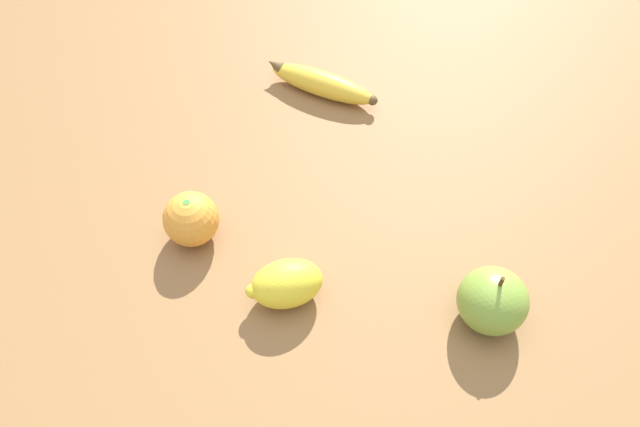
{
  "coord_description": "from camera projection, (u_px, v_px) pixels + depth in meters",
  "views": [
    {
      "loc": [
        -0.49,
        0.12,
        0.64
      ],
      "look_at": [
        -0.06,
        -0.01,
        0.03
      ],
      "focal_mm": 35.0,
      "sensor_mm": 36.0,
      "label": 1
    }
  ],
  "objects": [
    {
      "name": "ground_plane",
      "position": [
        296.0,
        191.0,
        0.82
      ],
      "size": [
        3.0,
        3.0,
        0.0
      ],
      "primitive_type": "plane",
      "color": "olive"
    },
    {
      "name": "banana",
      "position": [
        321.0,
        83.0,
        0.91
      ],
      "size": [
        0.14,
        0.15,
        0.04
      ],
      "rotation": [
        0.0,
        0.0,
        0.82
      ],
      "color": "gold",
      "rests_on": "ground_plane"
    },
    {
      "name": "orange",
      "position": [
        191.0,
        219.0,
        0.75
      ],
      "size": [
        0.07,
        0.07,
        0.07
      ],
      "color": "orange",
      "rests_on": "ground_plane"
    },
    {
      "name": "apple",
      "position": [
        493.0,
        301.0,
        0.68
      ],
      "size": [
        0.08,
        0.08,
        0.08
      ],
      "color": "olive",
      "rests_on": "ground_plane"
    },
    {
      "name": "lemon",
      "position": [
        286.0,
        284.0,
        0.7
      ],
      "size": [
        0.06,
        0.09,
        0.06
      ],
      "rotation": [
        0.0,
        0.0,
        1.52
      ],
      "color": "yellow",
      "rests_on": "ground_plane"
    }
  ]
}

